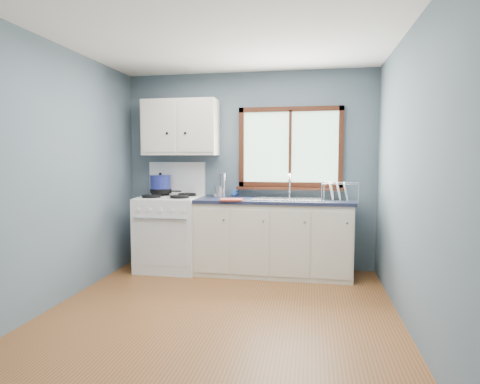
% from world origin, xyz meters
% --- Properties ---
extents(floor, '(3.20, 3.60, 0.02)m').
position_xyz_m(floor, '(0.00, 0.00, -0.01)').
color(floor, brown).
rests_on(floor, ground).
extents(ceiling, '(3.20, 3.60, 0.02)m').
position_xyz_m(ceiling, '(0.00, 0.00, 2.51)').
color(ceiling, white).
rests_on(ceiling, wall_back).
extents(wall_back, '(3.20, 0.02, 2.50)m').
position_xyz_m(wall_back, '(0.00, 1.81, 1.25)').
color(wall_back, slate).
rests_on(wall_back, ground).
extents(wall_front, '(3.20, 0.02, 2.50)m').
position_xyz_m(wall_front, '(0.00, -1.81, 1.25)').
color(wall_front, slate).
rests_on(wall_front, ground).
extents(wall_left, '(0.02, 3.60, 2.50)m').
position_xyz_m(wall_left, '(-1.61, 0.00, 1.25)').
color(wall_left, slate).
rests_on(wall_left, ground).
extents(wall_right, '(0.02, 3.60, 2.50)m').
position_xyz_m(wall_right, '(1.61, 0.00, 1.25)').
color(wall_right, slate).
rests_on(wall_right, ground).
extents(gas_range, '(0.76, 0.69, 1.36)m').
position_xyz_m(gas_range, '(-0.95, 1.47, 0.49)').
color(gas_range, white).
rests_on(gas_range, floor).
extents(base_cabinets, '(1.85, 0.60, 0.88)m').
position_xyz_m(base_cabinets, '(0.36, 1.49, 0.41)').
color(base_cabinets, silver).
rests_on(base_cabinets, floor).
extents(countertop, '(1.89, 0.64, 0.04)m').
position_xyz_m(countertop, '(0.36, 1.49, 0.90)').
color(countertop, '#161B30').
rests_on(countertop, base_cabinets).
extents(sink, '(0.84, 0.46, 0.44)m').
position_xyz_m(sink, '(0.54, 1.49, 0.86)').
color(sink, silver).
rests_on(sink, countertop).
extents(window, '(1.36, 0.10, 1.03)m').
position_xyz_m(window, '(0.54, 1.77, 1.48)').
color(window, '#9EC6A8').
rests_on(window, wall_back).
extents(upper_cabinets, '(0.95, 0.35, 0.70)m').
position_xyz_m(upper_cabinets, '(-0.85, 1.63, 1.80)').
color(upper_cabinets, silver).
rests_on(upper_cabinets, wall_back).
extents(skillet, '(0.41, 0.28, 0.05)m').
position_xyz_m(skillet, '(-1.12, 1.60, 0.99)').
color(skillet, black).
rests_on(skillet, gas_range).
extents(stockpot, '(0.34, 0.34, 0.27)m').
position_xyz_m(stockpot, '(-1.13, 1.61, 1.08)').
color(stockpot, navy).
rests_on(stockpot, gas_range).
extents(utensil_crock, '(0.11, 0.11, 0.35)m').
position_xyz_m(utensil_crock, '(-0.35, 1.60, 0.99)').
color(utensil_crock, silver).
rests_on(utensil_crock, countertop).
extents(thermos, '(0.09, 0.09, 0.30)m').
position_xyz_m(thermos, '(-0.30, 1.62, 1.07)').
color(thermos, silver).
rests_on(thermos, countertop).
extents(soap_bottle, '(0.10, 0.10, 0.23)m').
position_xyz_m(soap_bottle, '(-0.18, 1.75, 1.03)').
color(soap_bottle, blue).
rests_on(soap_bottle, countertop).
extents(dish_towel, '(0.28, 0.22, 0.02)m').
position_xyz_m(dish_towel, '(-0.11, 1.24, 0.93)').
color(dish_towel, '#CC4830').
rests_on(dish_towel, countertop).
extents(dish_rack, '(0.46, 0.37, 0.22)m').
position_xyz_m(dish_rack, '(1.13, 1.46, 0.98)').
color(dish_rack, silver).
rests_on(dish_rack, countertop).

